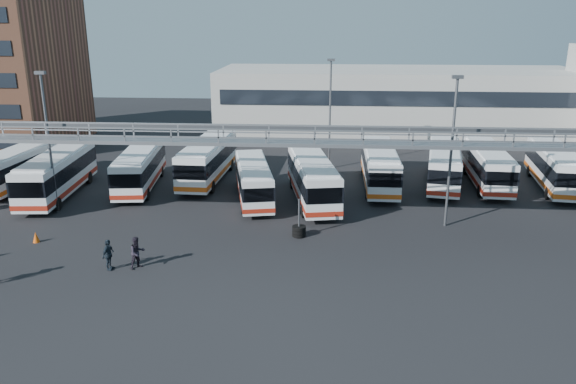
# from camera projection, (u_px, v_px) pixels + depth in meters

# --- Properties ---
(ground) EXTENTS (140.00, 140.00, 0.00)m
(ground) POSITION_uv_depth(u_px,v_px,m) (260.00, 263.00, 32.78)
(ground) COLOR black
(ground) RESTS_ON ground
(gantry) EXTENTS (51.40, 5.15, 7.10)m
(gantry) POSITION_uv_depth(u_px,v_px,m) (269.00, 148.00, 36.75)
(gantry) COLOR gray
(gantry) RESTS_ON ground
(warehouse) EXTENTS (42.00, 14.00, 8.00)m
(warehouse) POSITION_uv_depth(u_px,v_px,m) (397.00, 103.00, 67.01)
(warehouse) COLOR #9E9E99
(warehouse) RESTS_ON ground
(light_pole_left) EXTENTS (0.70, 0.35, 10.21)m
(light_pole_left) POSITION_uv_depth(u_px,v_px,m) (48.00, 135.00, 39.79)
(light_pole_left) COLOR #4C4F54
(light_pole_left) RESTS_ON ground
(light_pole_mid) EXTENTS (0.70, 0.35, 10.21)m
(light_pole_mid) POSITION_uv_depth(u_px,v_px,m) (452.00, 144.00, 36.95)
(light_pole_mid) COLOR #4C4F54
(light_pole_mid) RESTS_ON ground
(light_pole_back) EXTENTS (0.70, 0.35, 10.21)m
(light_pole_back) POSITION_uv_depth(u_px,v_px,m) (330.00, 108.00, 51.79)
(light_pole_back) COLOR #4C4F54
(light_pole_back) RESTS_ON ground
(bus_0) EXTENTS (2.98, 10.91, 3.28)m
(bus_0) POSITION_uv_depth(u_px,v_px,m) (22.00, 165.00, 47.43)
(bus_0) COLOR silver
(bus_0) RESTS_ON ground
(bus_1) EXTENTS (3.64, 11.63, 3.48)m
(bus_1) POSITION_uv_depth(u_px,v_px,m) (57.00, 173.00, 44.54)
(bus_1) COLOR silver
(bus_1) RESTS_ON ground
(bus_2) EXTENTS (3.80, 11.05, 3.29)m
(bus_2) POSITION_uv_depth(u_px,v_px,m) (140.00, 167.00, 46.83)
(bus_2) COLOR silver
(bus_2) RESTS_ON ground
(bus_3) EXTENTS (3.20, 11.72, 3.53)m
(bus_3) POSITION_uv_depth(u_px,v_px,m) (208.00, 159.00, 48.94)
(bus_3) COLOR silver
(bus_3) RESTS_ON ground
(bus_4) EXTENTS (4.31, 10.26, 3.04)m
(bus_4) POSITION_uv_depth(u_px,v_px,m) (253.00, 179.00, 43.65)
(bus_4) COLOR silver
(bus_4) RESTS_ON ground
(bus_5) EXTENTS (4.59, 11.61, 3.44)m
(bus_5) POSITION_uv_depth(u_px,v_px,m) (312.00, 178.00, 43.28)
(bus_5) COLOR silver
(bus_5) RESTS_ON ground
(bus_6) EXTENTS (2.70, 11.16, 3.38)m
(bus_6) POSITION_uv_depth(u_px,v_px,m) (380.00, 165.00, 47.05)
(bus_6) COLOR silver
(bus_6) RESTS_ON ground
(bus_7) EXTENTS (4.47, 11.22, 3.32)m
(bus_7) POSITION_uv_depth(u_px,v_px,m) (444.00, 164.00, 47.61)
(bus_7) COLOR silver
(bus_7) RESTS_ON ground
(bus_8) EXTENTS (3.20, 10.94, 3.28)m
(bus_8) POSITION_uv_depth(u_px,v_px,m) (487.00, 165.00, 47.46)
(bus_8) COLOR silver
(bus_8) RESTS_ON ground
(bus_9) EXTENTS (3.97, 11.31, 3.36)m
(bus_9) POSITION_uv_depth(u_px,v_px,m) (555.00, 166.00, 46.78)
(bus_9) COLOR silver
(bus_9) RESTS_ON ground
(pedestrian_b) EXTENTS (1.15, 1.15, 1.88)m
(pedestrian_b) POSITION_uv_depth(u_px,v_px,m) (137.00, 253.00, 31.82)
(pedestrian_b) COLOR black
(pedestrian_b) RESTS_ON ground
(pedestrian_d) EXTENTS (0.61, 1.12, 1.81)m
(pedestrian_d) POSITION_uv_depth(u_px,v_px,m) (108.00, 255.00, 31.61)
(pedestrian_d) COLOR #19232E
(pedestrian_d) RESTS_ON ground
(cone_right) EXTENTS (0.56, 0.56, 0.68)m
(cone_right) POSITION_uv_depth(u_px,v_px,m) (36.00, 237.00, 35.69)
(cone_right) COLOR #D5500B
(cone_right) RESTS_ON ground
(tire_stack) EXTENTS (0.90, 0.90, 2.56)m
(tire_stack) POSITION_uv_depth(u_px,v_px,m) (299.00, 230.00, 36.63)
(tire_stack) COLOR black
(tire_stack) RESTS_ON ground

